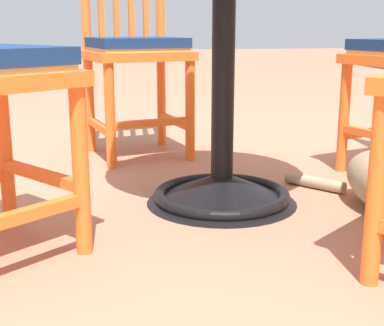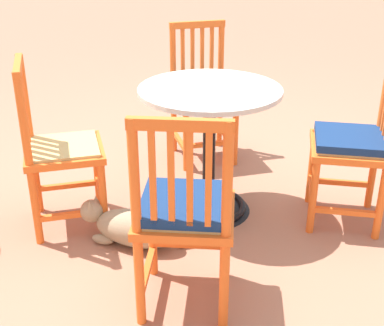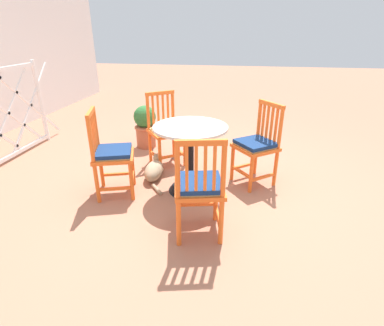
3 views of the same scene
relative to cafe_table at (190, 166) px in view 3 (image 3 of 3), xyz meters
name	(u,v)px [view 3 (image 3 of 3)]	position (x,y,z in m)	size (l,w,h in m)	color
ground_plane	(209,188)	(0.08, -0.20, -0.28)	(24.00, 24.00, 0.00)	#A36B51
cafe_table	(190,166)	(0.00, 0.00, 0.00)	(0.76, 0.76, 0.73)	black
orange_chair_at_corner	(257,146)	(0.31, -0.69, 0.16)	(0.56, 0.56, 0.91)	orange
orange_chair_by_planter	(166,131)	(0.68, 0.43, 0.15)	(0.56, 0.56, 0.91)	orange
orange_chair_facing_out	(111,155)	(-0.20, 0.79, 0.16)	(0.50, 0.50, 0.91)	orange
orange_chair_tucked_in	(199,188)	(-0.74, -0.20, 0.16)	(0.48, 0.48, 0.91)	orange
tabby_cat	(155,169)	(0.25, 0.48, -0.19)	(0.72, 0.32, 0.23)	#9E896B
terracotta_planter	(145,125)	(1.21, 0.88, 0.04)	(0.32, 0.32, 0.62)	#B25B3D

